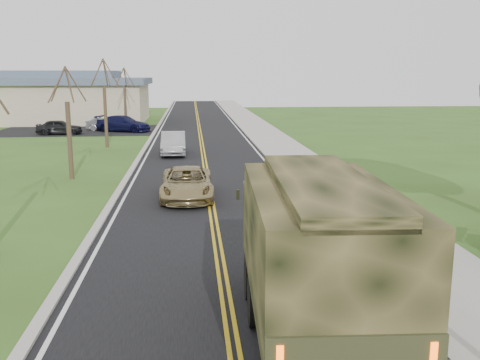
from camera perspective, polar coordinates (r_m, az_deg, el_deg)
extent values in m
cube|color=black|center=(46.23, -4.23, 4.63)|extent=(8.00, 120.00, 0.01)
cube|color=#9E998E|center=(46.47, 0.91, 4.76)|extent=(0.30, 120.00, 0.12)
cube|color=#9E998E|center=(46.69, 3.05, 4.77)|extent=(3.20, 120.00, 0.10)
cube|color=#9E998E|center=(46.34, -9.39, 4.58)|extent=(0.30, 120.00, 0.10)
cylinder|color=#38281C|center=(28.80, -17.72, 4.02)|extent=(0.24, 0.24, 3.96)
cylinder|color=#38281C|center=(28.62, -17.12, 9.75)|extent=(0.96, 0.32, 1.79)
cylinder|color=#38281C|center=(29.16, -17.75, 9.59)|extent=(0.12, 1.22, 1.65)
cylinder|color=#38281C|center=(28.86, -18.84, 9.66)|extent=(0.93, 0.41, 1.79)
cylinder|color=#38281C|center=(28.24, -18.99, 9.48)|extent=(0.75, 0.99, 1.67)
cylinder|color=#38281C|center=(28.17, -17.73, 9.70)|extent=(0.55, 0.85, 1.80)
cylinder|color=#38281C|center=(40.51, -14.13, 6.52)|extent=(0.24, 0.24, 4.44)
cylinder|color=#38281C|center=(40.45, -13.61, 11.08)|extent=(1.07, 0.35, 2.00)
cylinder|color=#38281C|center=(41.03, -14.16, 10.94)|extent=(0.13, 1.36, 1.84)
cylinder|color=#38281C|center=(40.65, -15.00, 11.02)|extent=(1.03, 0.46, 2.00)
cylinder|color=#38281C|center=(39.96, -15.06, 10.90)|extent=(0.83, 1.10, 1.87)
cylinder|color=#38281C|center=(39.92, -14.04, 11.06)|extent=(0.61, 0.95, 2.01)
cylinder|color=#38281C|center=(52.39, -12.13, 7.43)|extent=(0.24, 0.24, 4.08)
cylinder|color=#38281C|center=(52.35, -11.74, 10.67)|extent=(0.99, 0.33, 1.84)
cylinder|color=#38281C|center=(52.87, -12.15, 10.57)|extent=(0.13, 1.25, 1.69)
cylinder|color=#38281C|center=(52.51, -12.73, 10.63)|extent=(0.95, 0.42, 1.85)
cylinder|color=#38281C|center=(51.87, -12.74, 10.54)|extent=(0.77, 1.02, 1.72)
cylinder|color=#38281C|center=(51.85, -12.03, 10.65)|extent=(0.57, 0.88, 1.85)
cube|color=tan|center=(63.84, -19.18, 7.77)|extent=(20.00, 12.00, 4.20)
cube|color=#475466|center=(63.76, -19.32, 9.92)|extent=(21.00, 13.00, 0.70)
cube|color=#475466|center=(63.76, -19.37, 10.55)|extent=(14.00, 8.00, 0.90)
cube|color=black|center=(53.00, -15.27, 5.12)|extent=(18.00, 10.00, 0.02)
cylinder|color=black|center=(11.82, 1.78, -12.77)|extent=(0.40, 1.12, 1.11)
cylinder|color=black|center=(12.15, 12.00, -12.33)|extent=(0.40, 1.12, 1.11)
cylinder|color=black|center=(13.11, 1.32, -10.26)|extent=(0.40, 1.12, 1.11)
cylinder|color=black|center=(13.41, 10.50, -9.95)|extent=(0.40, 1.12, 1.11)
cube|color=#33351D|center=(11.19, 7.54, -11.49)|extent=(2.74, 7.15, 0.35)
cube|color=#33351D|center=(13.32, 5.74, -3.82)|extent=(2.50, 2.02, 1.41)
cube|color=black|center=(14.14, 5.23, -2.08)|extent=(2.21, 0.18, 0.70)
cube|color=#33351D|center=(10.32, 8.41, -12.02)|extent=(2.76, 5.44, 0.15)
cube|color=black|center=(9.95, 8.58, -6.43)|extent=(2.76, 5.44, 2.01)
cube|color=black|center=(9.69, 8.77, -0.47)|extent=(1.86, 5.40, 0.25)
cube|color=#33351D|center=(7.88, 12.26, -17.94)|extent=(2.52, 0.24, 0.65)
cube|color=#FF590C|center=(8.15, 19.92, -17.35)|extent=(0.10, 0.04, 0.45)
imported|color=#9F8B59|center=(23.35, -5.70, -0.36)|extent=(2.24, 4.83, 1.34)
imported|color=#AAABAF|center=(36.20, -7.11, 3.90)|extent=(1.68, 4.59, 1.50)
imported|color=black|center=(50.30, -18.71, 5.37)|extent=(4.00, 1.73, 1.34)
imported|color=#B9B8BD|center=(52.61, -13.91, 5.86)|extent=(4.21, 2.27, 1.32)
imported|color=black|center=(51.26, -12.31, 5.89)|extent=(5.56, 3.83, 1.49)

